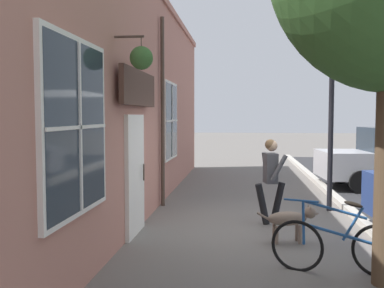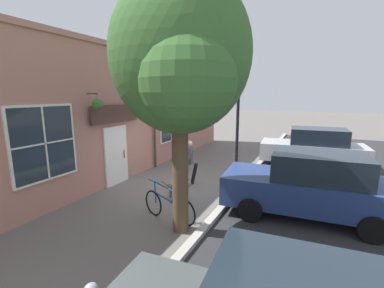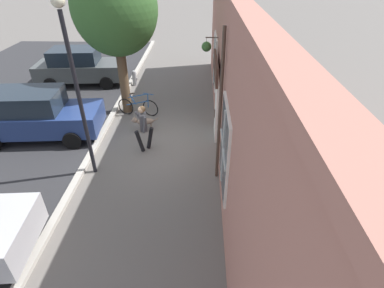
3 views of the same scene
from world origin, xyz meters
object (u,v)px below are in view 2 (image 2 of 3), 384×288
at_px(parked_car_mid_block, 310,185).
at_px(parked_car_far_end, 313,148).
at_px(dog_on_leash, 178,186).
at_px(leaning_bicycle, 169,206).
at_px(street_lamp, 239,94).
at_px(pedestrian_walking, 189,158).
at_px(street_tree_by_curb, 181,61).

height_order(parked_car_mid_block, parked_car_far_end, same).
xyz_separation_m(dog_on_leash, leaning_bicycle, (0.45, -1.33, -0.02)).
bearing_deg(street_lamp, pedestrian_walking, -137.20).
height_order(street_tree_by_curb, leaning_bicycle, street_tree_by_curb).
relative_size(pedestrian_walking, dog_on_leash, 1.57).
distance_m(street_tree_by_curb, parked_car_far_end, 8.47).
bearing_deg(dog_on_leash, street_lamp, 66.17).
distance_m(dog_on_leash, leaning_bicycle, 1.40).
distance_m(pedestrian_walking, street_lamp, 2.92).
xyz_separation_m(dog_on_leash, street_tree_by_curb, (1.08, -1.76, 3.50)).
relative_size(pedestrian_walking, parked_car_far_end, 0.37).
bearing_deg(leaning_bicycle, parked_car_mid_block, 29.17).
distance_m(leaning_bicycle, parked_car_far_end, 7.76).
distance_m(parked_car_mid_block, street_lamp, 4.04).
relative_size(pedestrian_walking, street_tree_by_curb, 0.29).
bearing_deg(street_lamp, leaning_bicycle, -99.70).
height_order(street_tree_by_curb, parked_car_mid_block, street_tree_by_curb).
bearing_deg(pedestrian_walking, parked_car_mid_block, -11.00).
bearing_deg(parked_car_far_end, pedestrian_walking, -131.25).
bearing_deg(street_tree_by_curb, leaning_bicycle, 145.01).
xyz_separation_m(leaning_bicycle, parked_car_far_end, (3.22, 7.05, 0.50)).
distance_m(pedestrian_walking, parked_car_far_end, 5.95).
bearing_deg(parked_car_mid_block, pedestrian_walking, 169.00).
distance_m(pedestrian_walking, dog_on_leash, 1.40).
bearing_deg(street_lamp, street_tree_by_curb, -90.41).
xyz_separation_m(pedestrian_walking, street_lamp, (1.36, 1.26, 2.25)).
distance_m(pedestrian_walking, parked_car_mid_block, 4.02).
relative_size(dog_on_leash, leaning_bicycle, 0.61).
height_order(pedestrian_walking, leaning_bicycle, pedestrian_walking).
bearing_deg(leaning_bicycle, dog_on_leash, 108.87).
distance_m(dog_on_leash, parked_car_mid_block, 3.75).
height_order(leaning_bicycle, parked_car_far_end, parked_car_far_end).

